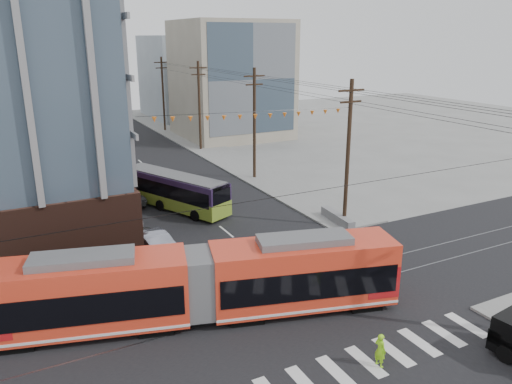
# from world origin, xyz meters

# --- Properties ---
(ground) EXTENTS (160.00, 160.00, 0.00)m
(ground) POSITION_xyz_m (0.00, 0.00, 0.00)
(ground) COLOR slate
(bg_bldg_ne_near) EXTENTS (14.00, 14.00, 16.00)m
(bg_bldg_ne_near) POSITION_xyz_m (16.00, 48.00, 8.00)
(bg_bldg_ne_near) COLOR gray
(bg_bldg_ne_near) RESTS_ON ground
(bg_bldg_ne_far) EXTENTS (16.00, 16.00, 14.00)m
(bg_bldg_ne_far) POSITION_xyz_m (18.00, 68.00, 7.00)
(bg_bldg_ne_far) COLOR #8C99A5
(bg_bldg_ne_far) RESTS_ON ground
(utility_pole_far) EXTENTS (0.30, 0.30, 11.00)m
(utility_pole_far) POSITION_xyz_m (8.50, 56.00, 5.50)
(utility_pole_far) COLOR black
(utility_pole_far) RESTS_ON ground
(streetcar) EXTENTS (20.46, 8.15, 3.94)m
(streetcar) POSITION_xyz_m (-6.04, 3.68, 1.97)
(streetcar) COLOR red
(streetcar) RESTS_ON ground
(city_bus) EXTENTS (6.60, 10.75, 3.05)m
(city_bus) POSITION_xyz_m (-1.70, 20.90, 1.52)
(city_bus) COLOR #2D1C40
(city_bus) RESTS_ON ground
(parked_car_silver) EXTENTS (2.69, 5.12, 1.60)m
(parked_car_silver) POSITION_xyz_m (-6.07, 13.07, 0.80)
(parked_car_silver) COLOR gray
(parked_car_silver) RESTS_ON ground
(parked_car_white) EXTENTS (2.83, 5.21, 1.43)m
(parked_car_white) POSITION_xyz_m (-6.09, 18.79, 0.72)
(parked_car_white) COLOR #B8AAAB
(parked_car_white) RESTS_ON ground
(parked_car_grey) EXTENTS (3.60, 5.48, 1.40)m
(parked_car_grey) POSITION_xyz_m (-5.45, 23.66, 0.70)
(parked_car_grey) COLOR slate
(parked_car_grey) RESTS_ON ground
(pedestrian) EXTENTS (0.46, 0.63, 1.59)m
(pedestrian) POSITION_xyz_m (-0.47, -3.48, 0.80)
(pedestrian) COLOR #94E81A
(pedestrian) RESTS_ON ground
(jersey_barrier) EXTENTS (1.31, 4.15, 0.82)m
(jersey_barrier) POSITION_xyz_m (8.30, 11.59, 0.41)
(jersey_barrier) COLOR gray
(jersey_barrier) RESTS_ON ground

